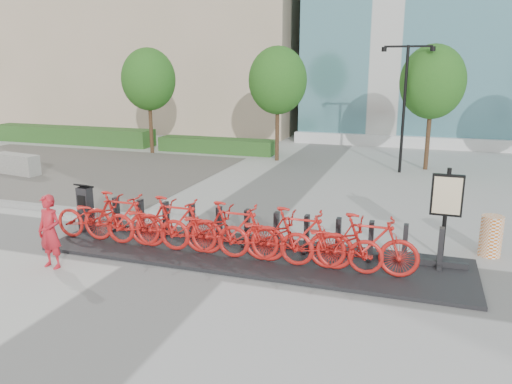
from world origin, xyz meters
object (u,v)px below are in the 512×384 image
(map_sign, at_px, (447,199))
(worker_red, at_px, (50,232))
(construction_barrel, at_px, (491,236))
(jersey_barrier, at_px, (17,164))
(bike_0, at_px, (95,217))
(kiosk, at_px, (86,208))

(map_sign, bearing_deg, worker_red, -156.78)
(worker_red, height_order, construction_barrel, worker_red)
(construction_barrel, distance_m, jersey_barrier, 17.37)
(bike_0, bearing_deg, map_sign, -78.35)
(worker_red, bearing_deg, jersey_barrier, 143.59)
(kiosk, bearing_deg, bike_0, -37.20)
(bike_0, relative_size, worker_red, 1.35)
(jersey_barrier, bearing_deg, worker_red, -34.06)
(kiosk, relative_size, worker_red, 0.78)
(worker_red, distance_m, jersey_barrier, 10.91)
(construction_barrel, bearing_deg, jersey_barrier, 167.67)
(construction_barrel, bearing_deg, bike_0, -166.77)
(kiosk, xyz_separation_m, jersey_barrier, (-7.26, 5.27, -0.27))
(bike_0, relative_size, construction_barrel, 2.29)
(kiosk, distance_m, map_sign, 8.77)
(jersey_barrier, distance_m, map_sign, 16.50)
(bike_0, distance_m, jersey_barrier, 9.86)
(kiosk, bearing_deg, worker_red, -69.37)
(bike_0, bearing_deg, construction_barrel, -76.77)
(bike_0, xyz_separation_m, kiosk, (-0.69, 0.56, 0.04))
(kiosk, relative_size, map_sign, 0.61)
(worker_red, bearing_deg, map_sign, 28.68)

